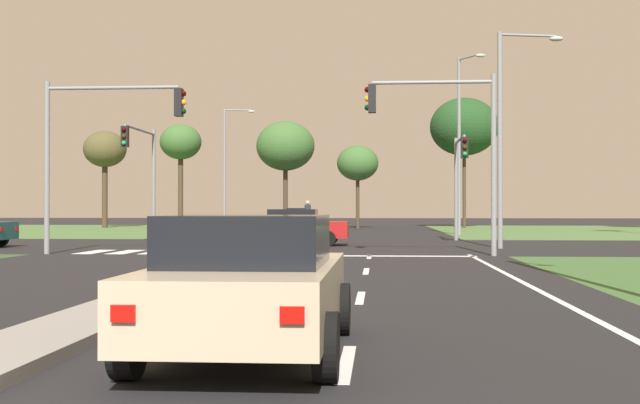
# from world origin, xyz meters

# --- Properties ---
(ground_plane) EXTENTS (200.00, 200.00, 0.00)m
(ground_plane) POSITION_xyz_m (0.00, 30.00, 0.00)
(ground_plane) COLOR black
(median_island_near) EXTENTS (1.20, 22.00, 0.14)m
(median_island_near) POSITION_xyz_m (0.00, 11.00, 0.07)
(median_island_near) COLOR gray
(median_island_near) RESTS_ON ground
(median_island_far) EXTENTS (1.20, 36.00, 0.14)m
(median_island_far) POSITION_xyz_m (0.00, 55.00, 0.07)
(median_island_far) COLOR #ADA89E
(median_island_far) RESTS_ON ground
(lane_dash_near) EXTENTS (0.14, 2.00, 0.01)m
(lane_dash_near) POSITION_xyz_m (3.50, 4.48, 0.01)
(lane_dash_near) COLOR silver
(lane_dash_near) RESTS_ON ground
(lane_dash_second) EXTENTS (0.14, 2.00, 0.01)m
(lane_dash_second) POSITION_xyz_m (3.50, 10.48, 0.01)
(lane_dash_second) COLOR silver
(lane_dash_second) RESTS_ON ground
(lane_dash_third) EXTENTS (0.14, 2.00, 0.01)m
(lane_dash_third) POSITION_xyz_m (3.50, 16.48, 0.01)
(lane_dash_third) COLOR silver
(lane_dash_third) RESTS_ON ground
(lane_dash_fourth) EXTENTS (0.14, 2.00, 0.01)m
(lane_dash_fourth) POSITION_xyz_m (3.50, 22.48, 0.01)
(lane_dash_fourth) COLOR silver
(lane_dash_fourth) RESTS_ON ground
(edge_line_right) EXTENTS (0.14, 24.00, 0.01)m
(edge_line_right) POSITION_xyz_m (6.85, 12.00, 0.01)
(edge_line_right) COLOR silver
(edge_line_right) RESTS_ON ground
(stop_bar_near) EXTENTS (6.40, 0.50, 0.01)m
(stop_bar_near) POSITION_xyz_m (3.80, 23.00, 0.01)
(stop_bar_near) COLOR silver
(stop_bar_near) RESTS_ON ground
(crosswalk_bar_near) EXTENTS (0.70, 2.80, 0.01)m
(crosswalk_bar_near) POSITION_xyz_m (-6.40, 24.80, 0.01)
(crosswalk_bar_near) COLOR silver
(crosswalk_bar_near) RESTS_ON ground
(crosswalk_bar_second) EXTENTS (0.70, 2.80, 0.01)m
(crosswalk_bar_second) POSITION_xyz_m (-5.25, 24.80, 0.01)
(crosswalk_bar_second) COLOR silver
(crosswalk_bar_second) RESTS_ON ground
(crosswalk_bar_third) EXTENTS (0.70, 2.80, 0.01)m
(crosswalk_bar_third) POSITION_xyz_m (-4.10, 24.80, 0.01)
(crosswalk_bar_third) COLOR silver
(crosswalk_bar_third) RESTS_ON ground
(crosswalk_bar_fourth) EXTENTS (0.70, 2.80, 0.01)m
(crosswalk_bar_fourth) POSITION_xyz_m (-2.95, 24.80, 0.01)
(crosswalk_bar_fourth) COLOR silver
(crosswalk_bar_fourth) RESTS_ON ground
(crosswalk_bar_fifth) EXTENTS (0.70, 2.80, 0.01)m
(crosswalk_bar_fifth) POSITION_xyz_m (-1.80, 24.80, 0.01)
(crosswalk_bar_fifth) COLOR silver
(crosswalk_bar_fifth) RESTS_ON ground
(crosswalk_bar_sixth) EXTENTS (0.70, 2.80, 0.01)m
(crosswalk_bar_sixth) POSITION_xyz_m (-0.65, 24.80, 0.01)
(crosswalk_bar_sixth) COLOR silver
(crosswalk_bar_sixth) RESTS_ON ground
(car_red_near) EXTENTS (4.43, 1.97, 1.54)m
(car_red_near) POSITION_xyz_m (0.27, 30.59, 0.79)
(car_red_near) COLOR #A31919
(car_red_near) RESTS_ON ground
(car_beige_second) EXTENTS (2.04, 4.40, 1.49)m
(car_beige_second) POSITION_xyz_m (2.45, 4.92, 0.77)
(car_beige_second) COLOR #BCAD8E
(car_beige_second) RESTS_ON ground
(car_maroon_third) EXTENTS (2.09, 4.28, 1.61)m
(car_maroon_third) POSITION_xyz_m (-2.30, 57.29, 0.82)
(car_maroon_third) COLOR maroon
(car_maroon_third) RESTS_ON ground
(traffic_signal_near_right) EXTENTS (4.36, 0.32, 6.02)m
(traffic_signal_near_right) POSITION_xyz_m (6.10, 23.40, 4.11)
(traffic_signal_near_right) COLOR gray
(traffic_signal_near_right) RESTS_ON ground
(traffic_signal_near_left) EXTENTS (4.96, 0.32, 5.96)m
(traffic_signal_near_left) POSITION_xyz_m (-5.86, 23.40, 4.10)
(traffic_signal_near_left) COLOR gray
(traffic_signal_near_left) RESTS_ON ground
(traffic_signal_far_left) EXTENTS (0.32, 5.01, 5.58)m
(traffic_signal_far_left) POSITION_xyz_m (-7.60, 34.78, 3.87)
(traffic_signal_far_left) COLOR gray
(traffic_signal_far_left) RESTS_ON ground
(traffic_signal_far_right) EXTENTS (0.32, 4.37, 5.05)m
(traffic_signal_far_right) POSITION_xyz_m (7.60, 34.96, 3.49)
(traffic_signal_far_right) COLOR gray
(traffic_signal_far_right) RESTS_ON ground
(street_lamp_second) EXTENTS (2.67, 0.74, 8.51)m
(street_lamp_second) POSITION_xyz_m (8.80, 28.53, 4.82)
(street_lamp_second) COLOR gray
(street_lamp_second) RESTS_ON ground
(street_lamp_third) EXTENTS (1.43, 2.00, 10.52)m
(street_lamp_third) POSITION_xyz_m (8.64, 44.65, 5.82)
(street_lamp_third) COLOR gray
(street_lamp_third) RESTS_ON ground
(street_lamp_fourth) EXTENTS (2.51, 0.51, 9.56)m
(street_lamp_fourth) POSITION_xyz_m (-8.34, 60.29, 5.34)
(street_lamp_fourth) COLOR gray
(street_lamp_fourth) RESTS_ON ground
(pedestrian_at_median) EXTENTS (0.34, 0.34, 1.87)m
(pedestrian_at_median) POSITION_xyz_m (-0.07, 40.15, 1.28)
(pedestrian_at_median) COLOR #4C4C4C
(pedestrian_at_median) RESTS_ON median_island_far
(treeline_near) EXTENTS (3.50, 3.50, 7.96)m
(treeline_near) POSITION_xyz_m (-18.72, 61.34, 6.36)
(treeline_near) COLOR #423323
(treeline_near) RESTS_ON ground
(treeline_second) EXTENTS (3.45, 3.45, 8.58)m
(treeline_second) POSITION_xyz_m (-12.65, 62.39, 6.99)
(treeline_second) COLOR #423323
(treeline_second) RESTS_ON ground
(treeline_third) EXTENTS (4.80, 4.80, 8.77)m
(treeline_third) POSITION_xyz_m (-3.89, 62.42, 6.70)
(treeline_third) COLOR #423323
(treeline_third) RESTS_ON ground
(treeline_fourth) EXTENTS (3.26, 3.26, 6.54)m
(treeline_fourth) POSITION_xyz_m (2.11, 59.91, 5.12)
(treeline_fourth) COLOR #423323
(treeline_fourth) RESTS_ON ground
(treeline_fifth) EXTENTS (5.58, 5.58, 10.66)m
(treeline_fifth) POSITION_xyz_m (10.76, 63.26, 8.27)
(treeline_fifth) COLOR #423323
(treeline_fifth) RESTS_ON ground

